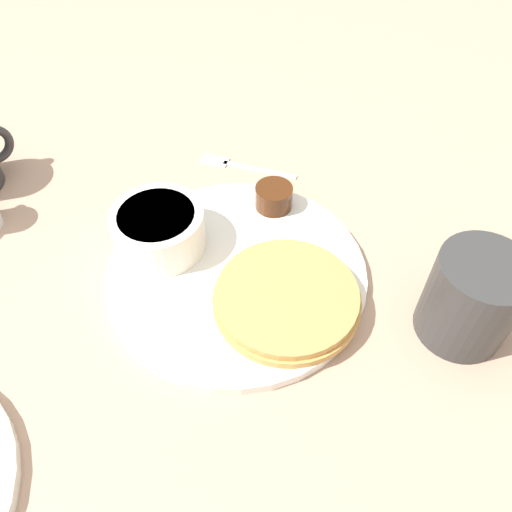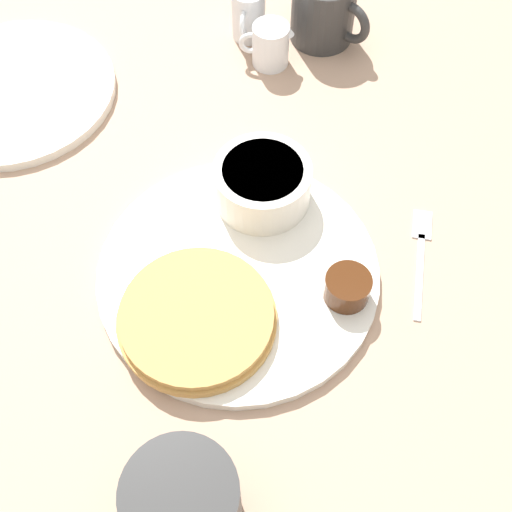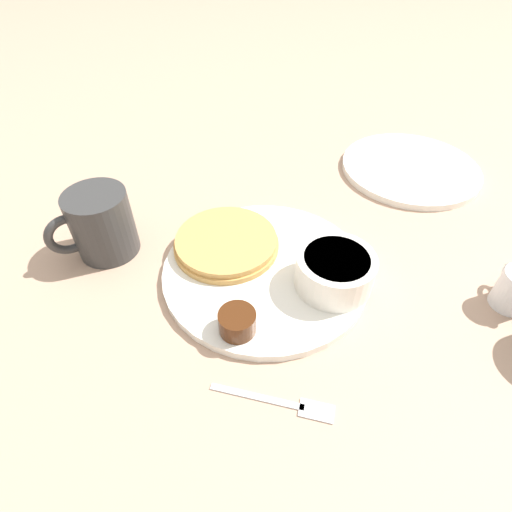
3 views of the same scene
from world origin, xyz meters
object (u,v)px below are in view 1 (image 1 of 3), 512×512
object	(u,v)px
bowl	(159,228)
fork	(237,165)
plate	(237,272)
coffee_mug	(474,297)

from	to	relation	value
bowl	fork	size ratio (longest dim) A/B	0.76
plate	bowl	xyz separation A→B (m)	(-0.02, -0.09, 0.03)
coffee_mug	fork	size ratio (longest dim) A/B	0.81
bowl	fork	distance (m)	0.18
plate	bowl	world-z (taller)	bowl
bowl	fork	world-z (taller)	bowl
bowl	plate	bearing A→B (deg)	75.14
plate	fork	world-z (taller)	plate
plate	coffee_mug	distance (m)	0.24
bowl	coffee_mug	bearing A→B (deg)	80.04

